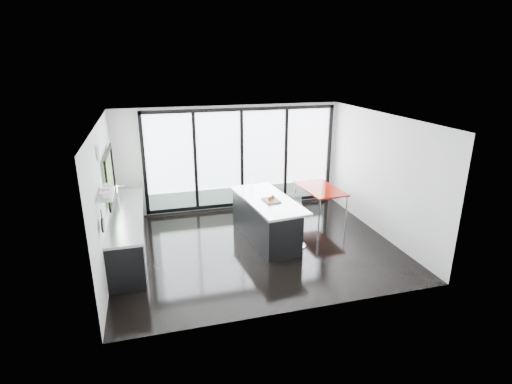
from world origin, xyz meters
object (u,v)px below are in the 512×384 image
object	(u,v)px
bar_stool_near	(296,232)
red_table	(320,203)
island	(265,219)
bar_stool_far	(294,217)

from	to	relation	value
bar_stool_near	red_table	distance (m)	1.87
island	red_table	size ratio (longest dim) A/B	1.64
island	bar_stool_far	size ratio (longest dim) A/B	3.68
island	bar_stool_far	distance (m)	0.89
island	bar_stool_far	bearing A→B (deg)	19.38
bar_stool_near	red_table	world-z (taller)	red_table
bar_stool_far	red_table	xyz separation A→B (m)	(0.91, 0.57, 0.07)
island	bar_stool_near	bearing A→B (deg)	-46.35
bar_stool_near	red_table	xyz separation A→B (m)	(1.19, 1.44, 0.06)
bar_stool_far	red_table	size ratio (longest dim) A/B	0.44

